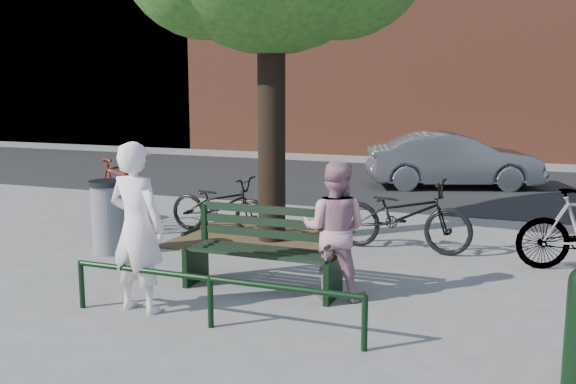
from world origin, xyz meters
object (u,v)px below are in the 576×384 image
at_px(person_right, 334,230).
at_px(litter_bin, 108,217).
at_px(park_bench, 264,247).
at_px(parked_car, 453,160).
at_px(person_left, 137,228).
at_px(bicycle_c, 402,215).

height_order(person_right, litter_bin, person_right).
relative_size(park_bench, person_right, 1.17).
bearing_deg(person_right, litter_bin, -14.39).
xyz_separation_m(park_bench, parked_car, (1.05, 8.19, 0.15)).
height_order(park_bench, litter_bin, litter_bin).
bearing_deg(park_bench, person_left, -128.56).
bearing_deg(parked_car, person_left, 148.31).
bearing_deg(parked_car, bicycle_c, 160.65).
height_order(person_right, parked_car, person_right).
height_order(person_right, bicycle_c, person_right).
relative_size(litter_bin, parked_car, 0.26).
xyz_separation_m(park_bench, person_left, (-0.90, -1.13, 0.39)).
bearing_deg(park_bench, parked_car, 82.70).
bearing_deg(parked_car, park_bench, 152.82).
relative_size(person_left, bicycle_c, 0.90).
bearing_deg(person_left, bicycle_c, -115.20).
bearing_deg(litter_bin, parked_car, 64.07).
bearing_deg(litter_bin, park_bench, -14.16).
xyz_separation_m(bicycle_c, parked_car, (-0.06, 5.94, 0.12)).
xyz_separation_m(litter_bin, parked_car, (3.66, 7.53, 0.12)).
distance_m(park_bench, person_right, 0.86).
distance_m(person_right, parked_car, 8.18).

